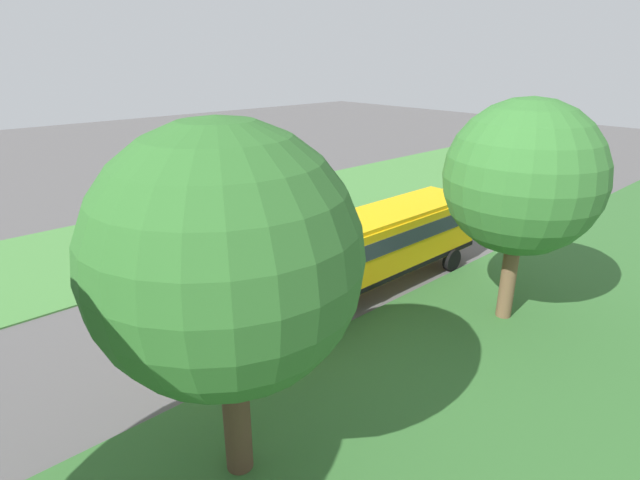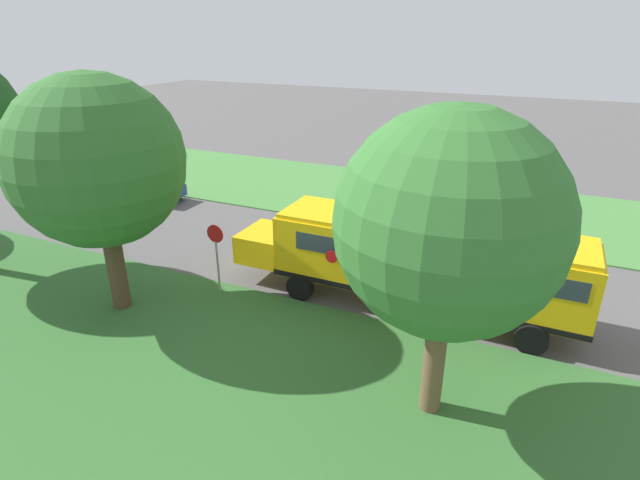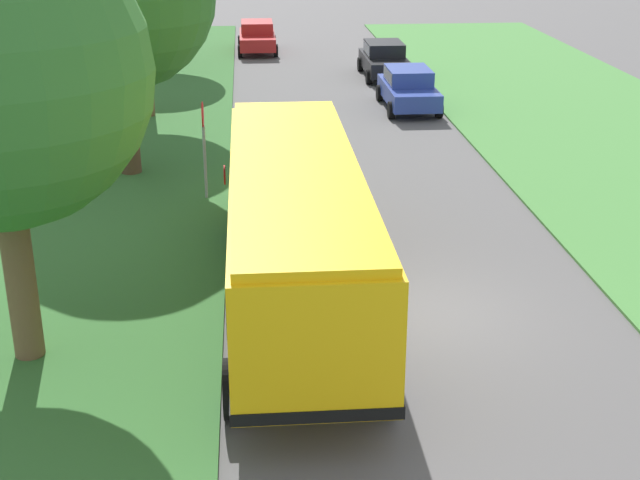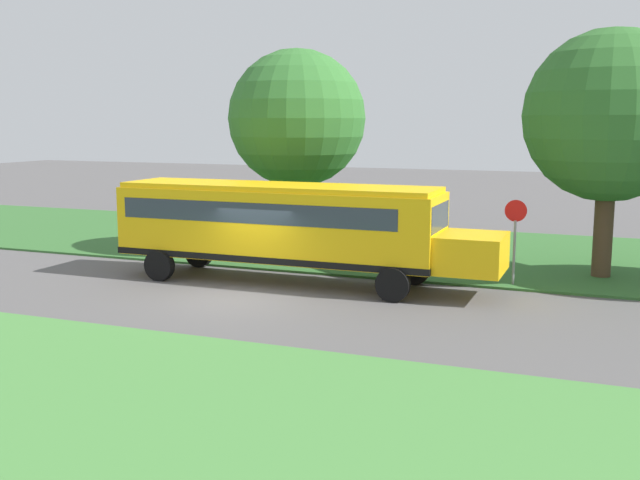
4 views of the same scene
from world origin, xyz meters
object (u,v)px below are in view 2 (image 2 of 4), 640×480
Objects in this scene: school_bus at (417,257)px; stop_sign at (217,251)px; car_black_middle at (67,172)px; oak_tree_roadside_mid at (99,157)px; car_blue_nearest at (145,185)px; oak_tree_beside_bus at (451,224)px.

school_bus reaches higher than stop_sign.
oak_tree_roadside_mid reaches higher than car_black_middle.
stop_sign is (-2.07, 6.88, -0.19)m from school_bus.
oak_tree_roadside_mid is at bearing -141.14° from car_blue_nearest.
oak_tree_beside_bus is at bearing -160.28° from school_bus.
oak_tree_beside_bus is at bearing -93.25° from oak_tree_roadside_mid.
car_black_middle is at bearing 67.87° from oak_tree_beside_bus.
oak_tree_beside_bus is 9.74m from stop_sign.
car_blue_nearest is at bearing 72.77° from school_bus.
school_bus is 4.53× the size of stop_sign.
oak_tree_roadside_mid reaches higher than stop_sign.
oak_tree_beside_bus is (-10.25, -18.95, 4.34)m from car_blue_nearest.
school_bus is 1.54× the size of oak_tree_roadside_mid.
school_bus is 7.18m from stop_sign.
oak_tree_beside_bus is 2.87× the size of stop_sign.
car_blue_nearest is at bearing 38.86° from oak_tree_roadside_mid.
oak_tree_beside_bus is (-4.92, -1.76, 3.30)m from school_bus.
stop_sign is at bearing -125.65° from car_blue_nearest.
oak_tree_beside_bus is at bearing -108.25° from stop_sign.
oak_tree_roadside_mid is (-9.61, -13.99, 4.56)m from car_black_middle.
stop_sign is (2.21, -2.57, -3.70)m from oak_tree_roadside_mid.
oak_tree_roadside_mid reaches higher than oak_tree_beside_bus.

